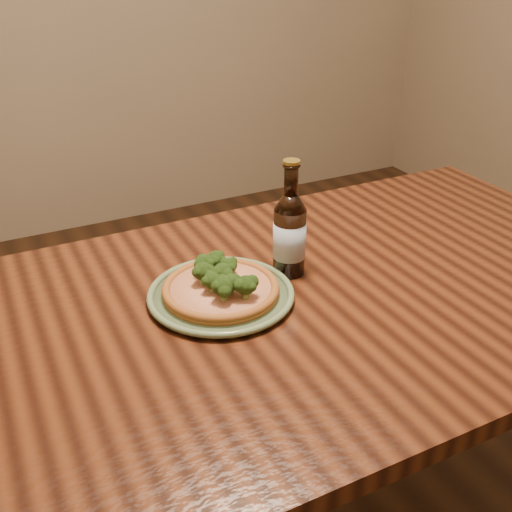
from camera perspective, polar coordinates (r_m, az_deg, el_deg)
name	(u,v)px	position (r m, az deg, el deg)	size (l,w,h in m)	color
table	(307,328)	(1.31, 4.85, -6.85)	(1.60, 0.90, 0.75)	#451F0E
plate	(221,294)	(1.22, -3.36, -3.68)	(0.30, 0.30, 0.02)	#607651
pizza	(221,286)	(1.21, -3.38, -2.89)	(0.24, 0.24, 0.07)	brown
beer_bottle	(290,233)	(1.28, 3.21, 2.19)	(0.07, 0.07, 0.26)	black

